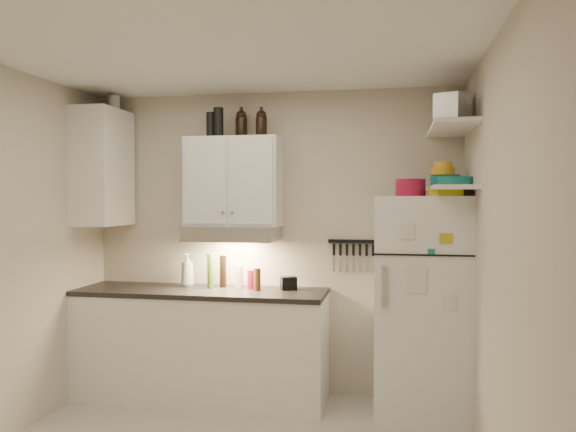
# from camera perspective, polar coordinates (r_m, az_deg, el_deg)

# --- Properties ---
(ceiling) EXTENTS (3.20, 3.00, 0.02)m
(ceiling) POSITION_cam_1_polar(r_m,az_deg,el_deg) (3.55, -6.96, 16.93)
(ceiling) COLOR white
(ceiling) RESTS_ON ground
(back_wall) EXTENTS (3.20, 0.02, 2.60)m
(back_wall) POSITION_cam_1_polar(r_m,az_deg,el_deg) (4.90, -1.56, -2.69)
(back_wall) COLOR beige
(back_wall) RESTS_ON ground
(right_wall) EXTENTS (0.02, 3.00, 2.60)m
(right_wall) POSITION_cam_1_polar(r_m,az_deg,el_deg) (3.34, 20.60, -4.89)
(right_wall) COLOR beige
(right_wall) RESTS_ON ground
(base_cabinet) EXTENTS (2.10, 0.60, 0.88)m
(base_cabinet) POSITION_cam_1_polar(r_m,az_deg,el_deg) (4.90, -8.80, -12.93)
(base_cabinet) COLOR white
(base_cabinet) RESTS_ON floor
(countertop) EXTENTS (2.10, 0.62, 0.04)m
(countertop) POSITION_cam_1_polar(r_m,az_deg,el_deg) (4.80, -8.83, -7.61)
(countertop) COLOR black
(countertop) RESTS_ON base_cabinet
(upper_cabinet) EXTENTS (0.80, 0.33, 0.75)m
(upper_cabinet) POSITION_cam_1_polar(r_m,az_deg,el_deg) (4.79, -5.52, 3.48)
(upper_cabinet) COLOR white
(upper_cabinet) RESTS_ON back_wall
(side_cabinet) EXTENTS (0.33, 0.55, 1.00)m
(side_cabinet) POSITION_cam_1_polar(r_m,az_deg,el_deg) (5.11, -18.32, 4.69)
(side_cabinet) COLOR white
(side_cabinet) RESTS_ON left_wall
(range_hood) EXTENTS (0.76, 0.46, 0.12)m
(range_hood) POSITION_cam_1_polar(r_m,az_deg,el_deg) (4.74, -5.72, -1.76)
(range_hood) COLOR silver
(range_hood) RESTS_ON back_wall
(fridge) EXTENTS (0.70, 0.68, 1.70)m
(fridge) POSITION_cam_1_polar(r_m,az_deg,el_deg) (4.51, 13.38, -8.90)
(fridge) COLOR white
(fridge) RESTS_ON floor
(shelf_hi) EXTENTS (0.30, 0.95, 0.03)m
(shelf_hi) POSITION_cam_1_polar(r_m,az_deg,el_deg) (4.34, 16.26, 8.56)
(shelf_hi) COLOR white
(shelf_hi) RESTS_ON right_wall
(shelf_lo) EXTENTS (0.30, 0.95, 0.03)m
(shelf_lo) POSITION_cam_1_polar(r_m,az_deg,el_deg) (4.31, 16.21, 2.75)
(shelf_lo) COLOR white
(shelf_lo) RESTS_ON right_wall
(knife_strip) EXTENTS (0.42, 0.02, 0.03)m
(knife_strip) POSITION_cam_1_polar(r_m,az_deg,el_deg) (4.78, 6.62, -2.58)
(knife_strip) COLOR black
(knife_strip) RESTS_ON back_wall
(dutch_oven) EXTENTS (0.28, 0.28, 0.13)m
(dutch_oven) POSITION_cam_1_polar(r_m,az_deg,el_deg) (4.41, 12.34, 2.83)
(dutch_oven) COLOR maroon
(dutch_oven) RESTS_ON fridge
(book_stack) EXTENTS (0.23, 0.27, 0.08)m
(book_stack) POSITION_cam_1_polar(r_m,az_deg,el_deg) (4.21, 15.70, 2.48)
(book_stack) COLOR #B4A616
(book_stack) RESTS_ON fridge
(spice_jar) EXTENTS (0.08, 0.08, 0.11)m
(spice_jar) POSITION_cam_1_polar(r_m,az_deg,el_deg) (4.40, 13.37, 2.66)
(spice_jar) COLOR silver
(spice_jar) RESTS_ON fridge
(stock_pot) EXTENTS (0.37, 0.37, 0.23)m
(stock_pot) POSITION_cam_1_polar(r_m,az_deg,el_deg) (4.68, 16.55, 9.63)
(stock_pot) COLOR silver
(stock_pot) RESTS_ON shelf_hi
(tin_a) EXTENTS (0.26, 0.24, 0.22)m
(tin_a) POSITION_cam_1_polar(r_m,az_deg,el_deg) (4.27, 16.30, 10.38)
(tin_a) COLOR #AAAAAD
(tin_a) RESTS_ON shelf_hi
(tin_b) EXTENTS (0.22, 0.22, 0.17)m
(tin_b) POSITION_cam_1_polar(r_m,az_deg,el_deg) (3.99, 16.07, 10.61)
(tin_b) COLOR #AAAAAD
(tin_b) RESTS_ON shelf_hi
(bowl_teal) EXTENTS (0.23, 0.23, 0.09)m
(bowl_teal) POSITION_cam_1_polar(r_m,az_deg,el_deg) (4.55, 15.67, 3.46)
(bowl_teal) COLOR #157878
(bowl_teal) RESTS_ON shelf_lo
(bowl_orange) EXTENTS (0.18, 0.18, 0.05)m
(bowl_orange) POSITION_cam_1_polar(r_m,az_deg,el_deg) (4.52, 15.47, 4.40)
(bowl_orange) COLOR #F3A216
(bowl_orange) RESTS_ON bowl_teal
(bowl_yellow) EXTENTS (0.14, 0.14, 0.05)m
(bowl_yellow) POSITION_cam_1_polar(r_m,az_deg,el_deg) (4.52, 15.47, 5.04)
(bowl_yellow) COLOR gold
(bowl_yellow) RESTS_ON bowl_orange
(plates) EXTENTS (0.35, 0.35, 0.07)m
(plates) POSITION_cam_1_polar(r_m,az_deg,el_deg) (4.36, 16.73, 3.37)
(plates) COLOR #157878
(plates) RESTS_ON shelf_lo
(growler_a) EXTENTS (0.12, 0.12, 0.24)m
(growler_a) POSITION_cam_1_polar(r_m,az_deg,el_deg) (4.86, -4.76, 9.32)
(growler_a) COLOR black
(growler_a) RESTS_ON upper_cabinet
(growler_b) EXTENTS (0.12, 0.12, 0.23)m
(growler_b) POSITION_cam_1_polar(r_m,az_deg,el_deg) (4.74, -2.72, 9.42)
(growler_b) COLOR black
(growler_b) RESTS_ON upper_cabinet
(thermos_a) EXTENTS (0.09, 0.09, 0.24)m
(thermos_a) POSITION_cam_1_polar(r_m,az_deg,el_deg) (4.80, -7.09, 9.43)
(thermos_a) COLOR black
(thermos_a) RESTS_ON upper_cabinet
(thermos_b) EXTENTS (0.09, 0.09, 0.21)m
(thermos_b) POSITION_cam_1_polar(r_m,az_deg,el_deg) (4.82, -7.87, 9.17)
(thermos_b) COLOR black
(thermos_b) RESTS_ON upper_cabinet
(side_jar) EXTENTS (0.13, 0.13, 0.14)m
(side_jar) POSITION_cam_1_polar(r_m,az_deg,el_deg) (5.24, -17.27, 10.88)
(side_jar) COLOR silver
(side_jar) RESTS_ON side_cabinet
(soap_bottle) EXTENTS (0.14, 0.14, 0.32)m
(soap_bottle) POSITION_cam_1_polar(r_m,az_deg,el_deg) (4.95, -10.19, -5.22)
(soap_bottle) COLOR white
(soap_bottle) RESTS_ON countertop
(pepper_mill) EXTENTS (0.06, 0.06, 0.19)m
(pepper_mill) POSITION_cam_1_polar(r_m,az_deg,el_deg) (4.68, -3.15, -6.44)
(pepper_mill) COLOR brown
(pepper_mill) RESTS_ON countertop
(oil_bottle) EXTENTS (0.07, 0.07, 0.29)m
(oil_bottle) POSITION_cam_1_polar(r_m,az_deg,el_deg) (4.83, -7.87, -5.55)
(oil_bottle) COLOR #49691A
(oil_bottle) RESTS_ON countertop
(vinegar_bottle) EXTENTS (0.07, 0.07, 0.27)m
(vinegar_bottle) POSITION_cam_1_polar(r_m,az_deg,el_deg) (4.88, -6.62, -5.59)
(vinegar_bottle) COLOR black
(vinegar_bottle) RESTS_ON countertop
(clear_bottle) EXTENTS (0.08, 0.08, 0.19)m
(clear_bottle) POSITION_cam_1_polar(r_m,az_deg,el_deg) (4.83, -4.96, -6.15)
(clear_bottle) COLOR silver
(clear_bottle) RESTS_ON countertop
(red_jar) EXTENTS (0.09, 0.09, 0.16)m
(red_jar) POSITION_cam_1_polar(r_m,az_deg,el_deg) (4.78, -3.67, -6.44)
(red_jar) COLOR maroon
(red_jar) RESTS_ON countertop
(caddy) EXTENTS (0.15, 0.14, 0.11)m
(caddy) POSITION_cam_1_polar(r_m,az_deg,el_deg) (4.72, 0.05, -6.84)
(caddy) COLOR black
(caddy) RESTS_ON countertop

